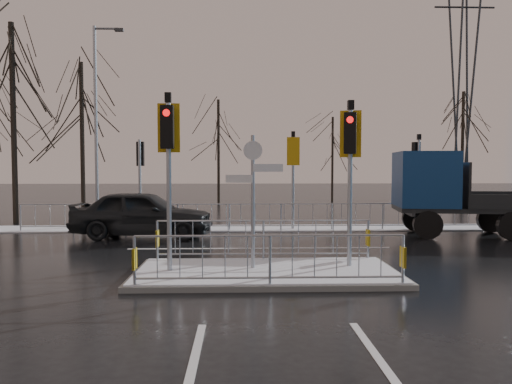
{
  "coord_description": "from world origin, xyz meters",
  "views": [
    {
      "loc": [
        -0.61,
        -11.28,
        2.51
      ],
      "look_at": [
        -0.16,
        2.35,
        1.8
      ],
      "focal_mm": 35.0,
      "sensor_mm": 36.0,
      "label": 1
    }
  ],
  "objects_px": {
    "traffic_island": "(266,259)",
    "car_far_lane": "(143,214)",
    "flatbed_truck": "(451,191)",
    "street_lamp_left": "(98,118)"
  },
  "relations": [
    {
      "from": "car_far_lane",
      "to": "street_lamp_left",
      "type": "height_order",
      "value": "street_lamp_left"
    },
    {
      "from": "car_far_lane",
      "to": "flatbed_truck",
      "type": "height_order",
      "value": "flatbed_truck"
    },
    {
      "from": "flatbed_truck",
      "to": "car_far_lane",
      "type": "bearing_deg",
      "value": -179.35
    },
    {
      "from": "traffic_island",
      "to": "flatbed_truck",
      "type": "bearing_deg",
      "value": 42.44
    },
    {
      "from": "traffic_island",
      "to": "car_far_lane",
      "type": "bearing_deg",
      "value": 122.39
    },
    {
      "from": "traffic_island",
      "to": "car_far_lane",
      "type": "height_order",
      "value": "traffic_island"
    },
    {
      "from": "flatbed_truck",
      "to": "street_lamp_left",
      "type": "distance_m",
      "value": 14.1
    },
    {
      "from": "traffic_island",
      "to": "flatbed_truck",
      "type": "height_order",
      "value": "traffic_island"
    },
    {
      "from": "flatbed_truck",
      "to": "street_lamp_left",
      "type": "height_order",
      "value": "street_lamp_left"
    },
    {
      "from": "traffic_island",
      "to": "flatbed_truck",
      "type": "distance_m",
      "value": 9.62
    }
  ]
}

